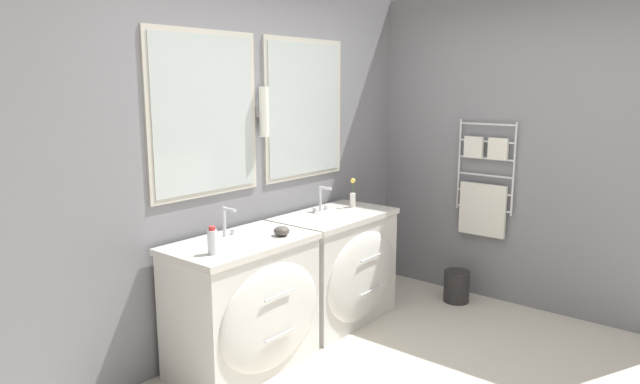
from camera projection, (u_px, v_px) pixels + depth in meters
wall_back at (254, 159)px, 4.15m from camera, size 5.10×0.15×2.60m
wall_right at (477, 149)px, 4.92m from camera, size 0.13×3.44×2.60m
vanity_left at (246, 304)px, 3.72m from camera, size 0.97×0.63×0.86m
vanity_right at (339, 267)px, 4.47m from camera, size 0.97×0.63×0.86m
faucet_left at (226, 222)px, 3.73m from camera, size 0.17×0.13×0.20m
faucet_right at (322, 199)px, 4.48m from camera, size 0.17×0.13×0.20m
toiletry_bottle at (212, 241)px, 3.36m from camera, size 0.06×0.06×0.17m
amenity_bowl at (282, 231)px, 3.77m from camera, size 0.11×0.11×0.06m
flower_vase at (353, 196)px, 4.63m from camera, size 0.05×0.05×0.24m
waste_bin at (457, 286)px, 4.91m from camera, size 0.22×0.22×0.27m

